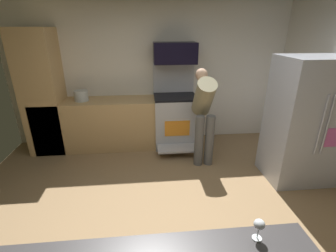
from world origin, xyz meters
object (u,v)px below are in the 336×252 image
object	(u,v)px
wine_glass_extra	(259,225)
stock_pot	(81,96)
microwave	(175,53)
person_cook	(204,110)
refrigerator	(305,122)
oven_range	(175,119)

from	to	relation	value
wine_glass_extra	stock_pot	bearing A→B (deg)	118.88
stock_pot	microwave	bearing A→B (deg)	2.78
person_cook	refrigerator	bearing A→B (deg)	-25.55
wine_glass_extra	stock_pot	world-z (taller)	stock_pot
wine_glass_extra	microwave	bearing A→B (deg)	91.83
microwave	refrigerator	world-z (taller)	microwave
wine_glass_extra	stock_pot	distance (m)	3.63
refrigerator	person_cook	distance (m)	1.43
refrigerator	person_cook	world-z (taller)	refrigerator
oven_range	refrigerator	world-z (taller)	refrigerator
refrigerator	oven_range	bearing A→B (deg)	142.29
refrigerator	person_cook	size ratio (longest dim) A/B	1.18
person_cook	wine_glass_extra	distance (m)	2.52
person_cook	oven_range	bearing A→B (deg)	119.08
wine_glass_extra	stock_pot	size ratio (longest dim) A/B	0.60
wine_glass_extra	stock_pot	xyz separation A→B (m)	(-1.75, 3.18, -0.01)
person_cook	microwave	bearing A→B (deg)	116.01
microwave	refrigerator	size ratio (longest dim) A/B	0.42
microwave	refrigerator	xyz separation A→B (m)	(1.66, -1.37, -0.80)
person_cook	wine_glass_extra	bearing A→B (deg)	-96.07
oven_range	microwave	size ratio (longest dim) A/B	2.03
microwave	stock_pot	xyz separation A→B (m)	(-1.65, -0.08, -0.69)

